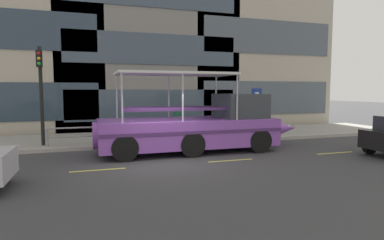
{
  "coord_description": "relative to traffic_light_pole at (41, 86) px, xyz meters",
  "views": [
    {
      "loc": [
        -2.61,
        -11.61,
        2.62
      ],
      "look_at": [
        1.79,
        2.12,
        1.3
      ],
      "focal_mm": 30.01,
      "sensor_mm": 36.0,
      "label": 1
    }
  ],
  "objects": [
    {
      "name": "ground_plane",
      "position": [
        4.63,
        -3.9,
        -2.82
      ],
      "size": [
        120.0,
        120.0,
        0.0
      ],
      "primitive_type": "plane",
      "color": "#3D3D3F"
    },
    {
      "name": "sidewalk",
      "position": [
        4.63,
        1.7,
        -2.73
      ],
      "size": [
        32.0,
        4.8,
        0.18
      ],
      "primitive_type": "cube",
      "color": "#99968E",
      "rests_on": "ground_plane"
    },
    {
      "name": "curb_edge",
      "position": [
        4.63,
        -0.79,
        -2.73
      ],
      "size": [
        32.0,
        0.18,
        0.18
      ],
      "primitive_type": "cube",
      "color": "#B2ADA3",
      "rests_on": "ground_plane"
    },
    {
      "name": "lane_centreline",
      "position": [
        4.63,
        -4.65,
        -2.81
      ],
      "size": [
        25.8,
        0.12,
        0.01
      ],
      "color": "#DBD64C",
      "rests_on": "ground_plane"
    },
    {
      "name": "curb_guardrail",
      "position": [
        6.08,
        -0.45,
        -2.07
      ],
      "size": [
        11.82,
        0.09,
        0.83
      ],
      "color": "gray",
      "rests_on": "sidewalk"
    },
    {
      "name": "traffic_light_pole",
      "position": [
        0.0,
        0.0,
        0.0
      ],
      "size": [
        0.24,
        0.46,
        4.37
      ],
      "color": "black",
      "rests_on": "sidewalk"
    },
    {
      "name": "parking_sign",
      "position": [
        10.68,
        0.04,
        -0.89
      ],
      "size": [
        0.6,
        0.12,
        2.57
      ],
      "color": "#4C4F54",
      "rests_on": "sidewalk"
    },
    {
      "name": "duck_tour_boat",
      "position": [
        6.56,
        -2.42,
        -1.74
      ],
      "size": [
        9.36,
        2.69,
        3.38
      ],
      "color": "purple",
      "rests_on": "ground_plane"
    },
    {
      "name": "pedestrian_near_bow",
      "position": [
        10.01,
        0.52,
        -1.65
      ],
      "size": [
        0.22,
        0.47,
        1.63
      ],
      "color": "#47423D",
      "rests_on": "sidewalk"
    },
    {
      "name": "pedestrian_mid_left",
      "position": [
        6.5,
        0.97,
        -1.67
      ],
      "size": [
        0.45,
        0.25,
        1.6
      ],
      "color": "#1E2338",
      "rests_on": "sidewalk"
    }
  ]
}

